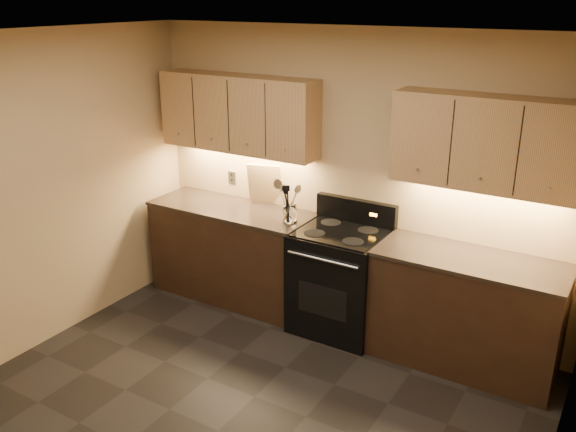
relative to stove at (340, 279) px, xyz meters
name	(u,v)px	position (x,y,z in m)	size (l,w,h in m)	color
floor	(218,431)	(-0.08, -1.68, -0.48)	(4.00, 4.00, 0.00)	black
ceiling	(200,41)	(-0.08, -1.68, 2.12)	(4.00, 4.00, 0.00)	silver
wall_back	(351,179)	(-0.08, 0.32, 0.82)	(4.00, 0.04, 2.60)	tan
wall_left	(7,204)	(-2.08, -1.68, 0.82)	(0.04, 4.00, 2.60)	tan
wall_right	(556,352)	(1.92, -1.68, 0.82)	(0.04, 4.00, 2.60)	tan
counter_left	(233,252)	(-1.18, 0.02, -0.01)	(1.62, 0.62, 0.93)	black
counter_right	(465,312)	(1.10, 0.02, -0.01)	(1.46, 0.62, 0.93)	black
stove	(340,279)	(0.00, 0.00, 0.00)	(0.76, 0.68, 1.14)	black
upper_cab_left	(238,114)	(-1.18, 0.17, 1.32)	(1.60, 0.30, 0.70)	tan
upper_cab_right	(489,143)	(1.10, 0.17, 1.32)	(1.44, 0.30, 0.70)	tan
outlet_plate	(232,177)	(-1.38, 0.31, 0.64)	(0.09, 0.01, 0.12)	#B2B5BA
utensil_crock	(290,214)	(-0.50, -0.03, 0.52)	(0.16, 0.16, 0.15)	white
cutting_board	(265,184)	(-0.96, 0.26, 0.65)	(0.33, 0.02, 0.41)	tan
wooden_spoon	(285,202)	(-0.54, -0.05, 0.64)	(0.06, 0.06, 0.34)	tan
black_spoon	(289,202)	(-0.52, -0.02, 0.63)	(0.06, 0.06, 0.33)	black
black_turner	(289,203)	(-0.50, -0.04, 0.63)	(0.08, 0.08, 0.33)	black
steel_spatula	(292,202)	(-0.49, -0.02, 0.64)	(0.08, 0.08, 0.34)	silver
steel_skimmer	(291,201)	(-0.48, -0.05, 0.65)	(0.09, 0.09, 0.37)	silver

